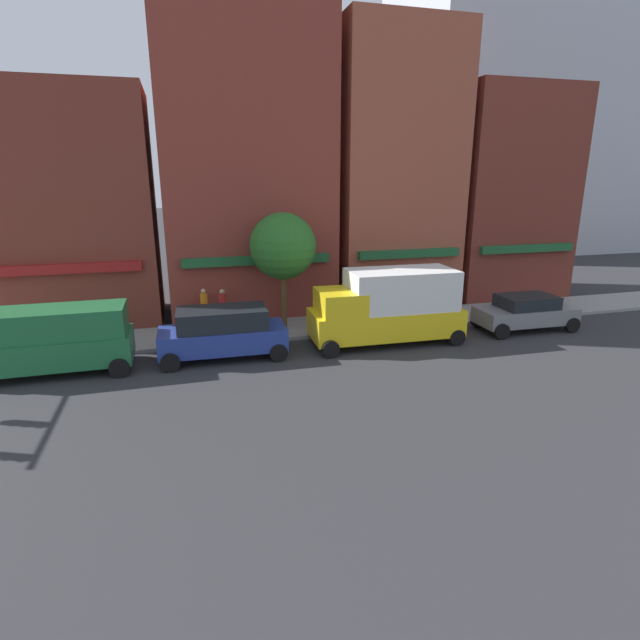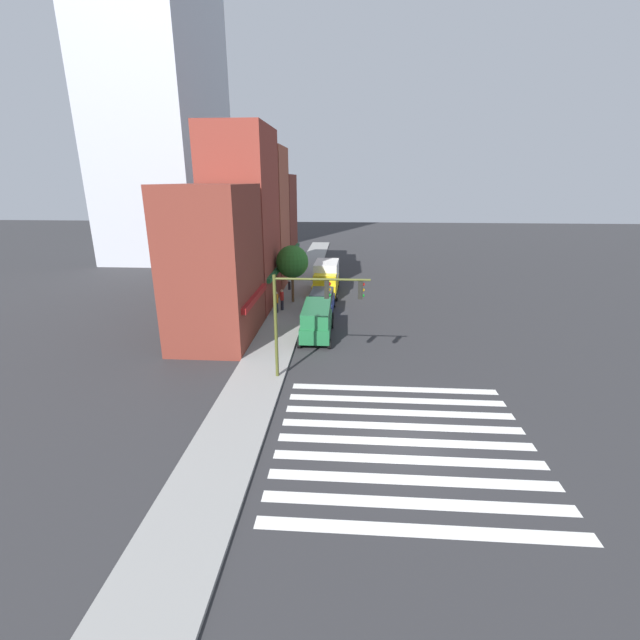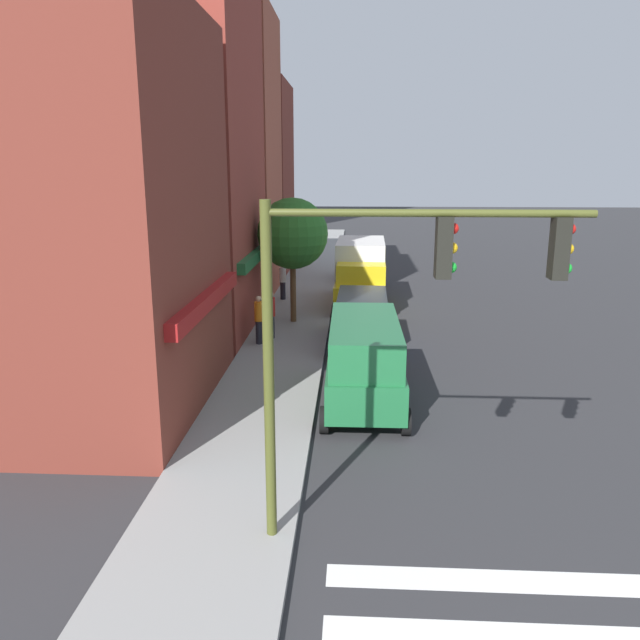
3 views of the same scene
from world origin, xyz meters
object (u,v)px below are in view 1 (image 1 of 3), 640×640
at_px(suv_blue, 223,332).
at_px(pedestrian_red_jacket, 223,308).
at_px(van_green, 55,338).
at_px(street_tree, 283,246).
at_px(sedan_grey, 526,312).
at_px(pedestrian_orange_vest, 204,307).
at_px(pedestrian_white_shirt, 369,296).
at_px(box_truck_yellow, 388,306).

relative_size(suv_blue, pedestrian_red_jacket, 2.68).
relative_size(van_green, street_tree, 0.99).
bearing_deg(suv_blue, sedan_grey, 1.19).
height_order(pedestrian_orange_vest, pedestrian_white_shirt, same).
distance_m(van_green, suv_blue, 5.73).
xyz_separation_m(sedan_grey, street_tree, (-10.41, 2.80, 2.93)).
height_order(van_green, sedan_grey, van_green).
xyz_separation_m(pedestrian_white_shirt, street_tree, (-4.38, -0.93, 2.70)).
relative_size(van_green, pedestrian_red_jacket, 2.83).
xyz_separation_m(pedestrian_red_jacket, pedestrian_white_shirt, (7.02, 0.35, 0.00)).
bearing_deg(sedan_grey, box_truck_yellow, -179.16).
height_order(van_green, pedestrian_white_shirt, van_green).
xyz_separation_m(pedestrian_orange_vest, street_tree, (3.42, -0.91, 2.70)).
relative_size(suv_blue, street_tree, 0.94).
bearing_deg(box_truck_yellow, pedestrian_orange_vest, 154.18).
distance_m(box_truck_yellow, pedestrian_red_jacket, 7.26).
bearing_deg(pedestrian_white_shirt, street_tree, 94.61).
relative_size(pedestrian_white_shirt, street_tree, 0.35).
height_order(van_green, street_tree, street_tree).
xyz_separation_m(suv_blue, sedan_grey, (13.35, -0.00, -0.19)).
relative_size(pedestrian_red_jacket, street_tree, 0.35).
height_order(pedestrian_red_jacket, street_tree, street_tree).
bearing_deg(pedestrian_orange_vest, pedestrian_white_shirt, -49.37).
height_order(sedan_grey, pedestrian_orange_vest, pedestrian_orange_vest).
bearing_deg(box_truck_yellow, street_tree, 144.91).
distance_m(suv_blue, sedan_grey, 13.35).
distance_m(van_green, pedestrian_orange_vest, 6.43).
distance_m(sedan_grey, pedestrian_red_jacket, 13.48).
relative_size(pedestrian_orange_vest, pedestrian_red_jacket, 1.00).
relative_size(van_green, pedestrian_white_shirt, 2.83).
xyz_separation_m(pedestrian_orange_vest, pedestrian_white_shirt, (7.80, 0.02, 0.00)).
distance_m(van_green, street_tree, 9.43).
bearing_deg(sedan_grey, pedestrian_orange_vest, 165.81).
bearing_deg(sedan_grey, suv_blue, -179.16).
height_order(suv_blue, pedestrian_orange_vest, suv_blue).
relative_size(van_green, sedan_grey, 1.13).
bearing_deg(box_truck_yellow, pedestrian_red_jacket, 153.69).
bearing_deg(suv_blue, van_green, -178.81).
bearing_deg(suv_blue, pedestrian_white_shirt, 28.21).
distance_m(box_truck_yellow, sedan_grey, 6.68).
relative_size(van_green, box_truck_yellow, 0.80).
bearing_deg(pedestrian_orange_vest, sedan_grey, -64.53).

